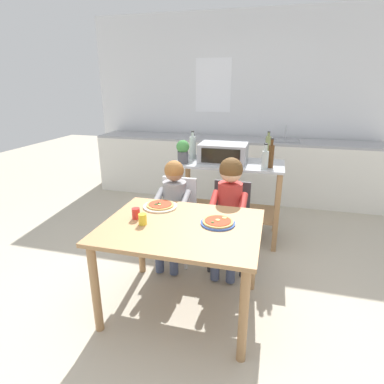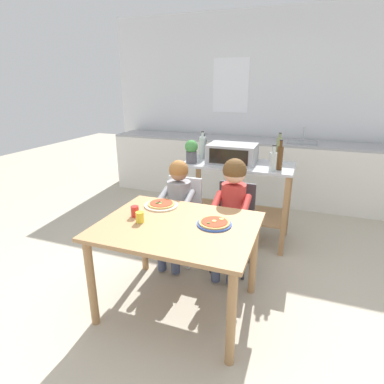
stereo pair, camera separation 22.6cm
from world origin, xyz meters
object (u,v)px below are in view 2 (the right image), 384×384
at_px(bottle_slim_sauce, 203,147).
at_px(pizza_plate_blue_rimmed, 214,223).
at_px(kitchen_island_cart, 237,188).
at_px(bottle_tall_green_wine, 273,161).
at_px(dining_chair_left, 182,213).
at_px(drinking_cup_yellow, 140,217).
at_px(child_in_red_shirt, 232,202).
at_px(bottle_brown_beer, 202,147).
at_px(potted_herb_plant, 191,151).
at_px(drinking_cup_red, 135,211).
at_px(dining_chair_right, 234,220).
at_px(bottle_dark_olive_oil, 279,149).
at_px(bottle_squat_spirits, 280,157).
at_px(pizza_plate_cream, 161,204).
at_px(toaster_oven, 232,153).
at_px(dining_table, 178,237).
at_px(child_in_grey_shirt, 177,201).

xyz_separation_m(bottle_slim_sauce, pizza_plate_blue_rimmed, (0.57, -1.45, -0.25)).
distance_m(kitchen_island_cart, bottle_tall_green_wine, 0.58).
bearing_deg(dining_chair_left, drinking_cup_yellow, -90.36).
height_order(child_in_red_shirt, pizza_plate_blue_rimmed, child_in_red_shirt).
xyz_separation_m(bottle_slim_sauce, child_in_red_shirt, (0.57, -0.90, -0.29)).
bearing_deg(bottle_brown_beer, potted_herb_plant, -100.98).
bearing_deg(drinking_cup_red, dining_chair_right, 49.51).
bearing_deg(bottle_tall_green_wine, bottle_dark_olive_oil, 88.77).
relative_size(dining_chair_right, child_in_red_shirt, 0.76).
bearing_deg(potted_herb_plant, bottle_tall_green_wine, -2.04).
xyz_separation_m(kitchen_island_cart, child_in_red_shirt, (0.11, -0.72, 0.11)).
distance_m(bottle_slim_sauce, potted_herb_plant, 0.35).
relative_size(bottle_squat_spirits, child_in_red_shirt, 0.29).
xyz_separation_m(bottle_tall_green_wine, child_in_red_shirt, (-0.27, -0.53, -0.28)).
bearing_deg(potted_herb_plant, pizza_plate_cream, -85.63).
height_order(kitchen_island_cart, toaster_oven, toaster_oven).
distance_m(dining_chair_left, drinking_cup_red, 0.77).
distance_m(child_in_red_shirt, pizza_plate_blue_rimmed, 0.54).
bearing_deg(toaster_oven, bottle_tall_green_wine, -24.43).
xyz_separation_m(kitchen_island_cart, drinking_cup_yellow, (-0.42, -1.41, 0.17)).
distance_m(bottle_brown_beer, bottle_dark_olive_oil, 0.84).
xyz_separation_m(toaster_oven, potted_herb_plant, (-0.41, -0.17, 0.03)).
relative_size(dining_chair_left, pizza_plate_blue_rimmed, 3.21).
distance_m(toaster_oven, pizza_plate_blue_rimmed, 1.31).
xyz_separation_m(bottle_squat_spirits, potted_herb_plant, (-0.91, -0.04, 0.01)).
relative_size(kitchen_island_cart, dining_table, 1.02).
height_order(dining_table, pizza_plate_cream, pizza_plate_cream).
bearing_deg(bottle_squat_spirits, bottle_dark_olive_oil, 97.35).
xyz_separation_m(potted_herb_plant, dining_chair_right, (0.59, -0.44, -0.53)).
height_order(dining_chair_left, drinking_cup_red, dining_chair_left).
bearing_deg(bottle_tall_green_wine, toaster_oven, 155.57).
bearing_deg(child_in_red_shirt, child_in_grey_shirt, -177.77).
height_order(child_in_red_shirt, drinking_cup_yellow, child_in_red_shirt).
relative_size(child_in_grey_shirt, pizza_plate_cream, 3.57).
relative_size(pizza_plate_cream, pizza_plate_blue_rimmed, 1.11).
bearing_deg(pizza_plate_blue_rimmed, child_in_red_shirt, 90.01).
distance_m(dining_table, drinking_cup_yellow, 0.32).
distance_m(bottle_tall_green_wine, bottle_brown_beer, 0.86).
relative_size(toaster_oven, dining_table, 0.45).
distance_m(bottle_squat_spirits, potted_herb_plant, 0.91).
bearing_deg(drinking_cup_yellow, child_in_red_shirt, 52.64).
bearing_deg(dining_table, bottle_tall_green_wine, 65.64).
bearing_deg(potted_herb_plant, bottle_slim_sauce, 86.78).
height_order(bottle_dark_olive_oil, pizza_plate_blue_rimmed, bottle_dark_olive_oil).
distance_m(potted_herb_plant, child_in_grey_shirt, 0.69).
height_order(bottle_tall_green_wine, dining_table, bottle_tall_green_wine).
height_order(kitchen_island_cart, potted_herb_plant, potted_herb_plant).
bearing_deg(pizza_plate_cream, dining_table, -46.71).
distance_m(bottle_slim_sauce, pizza_plate_cream, 1.27).
bearing_deg(pizza_plate_blue_rimmed, potted_herb_plant, 118.19).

